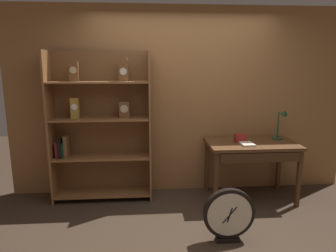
{
  "coord_description": "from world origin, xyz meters",
  "views": [
    {
      "loc": [
        -0.51,
        -2.82,
        1.82
      ],
      "look_at": [
        -0.24,
        0.66,
        1.1
      ],
      "focal_mm": 32.18,
      "sensor_mm": 36.0,
      "label": 1
    }
  ],
  "objects_px": {
    "bookshelf": "(100,128)",
    "workbench": "(252,150)",
    "round_clock_large": "(229,215)",
    "desk_lamp": "(281,122)",
    "toolbox_small": "(241,138)",
    "open_repair_manual": "(247,144)"
  },
  "relations": [
    {
      "from": "open_repair_manual",
      "to": "workbench",
      "type": "bearing_deg",
      "value": 41.42
    },
    {
      "from": "desk_lamp",
      "to": "toolbox_small",
      "type": "bearing_deg",
      "value": -171.38
    },
    {
      "from": "bookshelf",
      "to": "toolbox_small",
      "type": "distance_m",
      "value": 1.88
    },
    {
      "from": "desk_lamp",
      "to": "round_clock_large",
      "type": "relative_size",
      "value": 0.76
    },
    {
      "from": "open_repair_manual",
      "to": "round_clock_large",
      "type": "bearing_deg",
      "value": -118.97
    },
    {
      "from": "bookshelf",
      "to": "desk_lamp",
      "type": "relative_size",
      "value": 4.54
    },
    {
      "from": "bookshelf",
      "to": "toolbox_small",
      "type": "xyz_separation_m",
      "value": [
        1.87,
        -0.16,
        -0.14
      ]
    },
    {
      "from": "bookshelf",
      "to": "round_clock_large",
      "type": "relative_size",
      "value": 3.44
    },
    {
      "from": "bookshelf",
      "to": "workbench",
      "type": "bearing_deg",
      "value": -5.72
    },
    {
      "from": "workbench",
      "to": "toolbox_small",
      "type": "height_order",
      "value": "toolbox_small"
    },
    {
      "from": "toolbox_small",
      "to": "open_repair_manual",
      "type": "distance_m",
      "value": 0.16
    },
    {
      "from": "open_repair_manual",
      "to": "bookshelf",
      "type": "bearing_deg",
      "value": 169.99
    },
    {
      "from": "open_repair_manual",
      "to": "round_clock_large",
      "type": "height_order",
      "value": "open_repair_manual"
    },
    {
      "from": "open_repair_manual",
      "to": "round_clock_large",
      "type": "distance_m",
      "value": 1.11
    },
    {
      "from": "round_clock_large",
      "to": "toolbox_small",
      "type": "bearing_deg",
      "value": 67.57
    },
    {
      "from": "bookshelf",
      "to": "open_repair_manual",
      "type": "relative_size",
      "value": 9.06
    },
    {
      "from": "bookshelf",
      "to": "desk_lamp",
      "type": "distance_m",
      "value": 2.46
    },
    {
      "from": "desk_lamp",
      "to": "toolbox_small",
      "type": "height_order",
      "value": "desk_lamp"
    },
    {
      "from": "toolbox_small",
      "to": "open_repair_manual",
      "type": "relative_size",
      "value": 0.69
    },
    {
      "from": "round_clock_large",
      "to": "desk_lamp",
      "type": "bearing_deg",
      "value": 47.6
    },
    {
      "from": "toolbox_small",
      "to": "open_repair_manual",
      "type": "bearing_deg",
      "value": -73.88
    },
    {
      "from": "open_repair_manual",
      "to": "round_clock_large",
      "type": "xyz_separation_m",
      "value": [
        -0.46,
        -0.87,
        -0.51
      ]
    }
  ]
}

